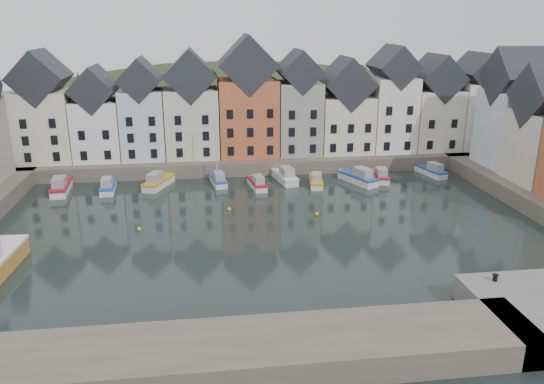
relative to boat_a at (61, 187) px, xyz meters
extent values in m
plane|color=black|center=(25.54, -17.78, -0.75)|extent=(260.00, 260.00, 0.00)
cube|color=brown|center=(25.54, 12.22, 0.25)|extent=(90.00, 16.00, 2.00)
cube|color=brown|center=(15.54, -39.78, 0.25)|extent=(50.00, 6.00, 2.00)
ellipsoid|color=#212F17|center=(25.54, 38.22, -18.75)|extent=(153.60, 70.40, 64.00)
sphere|color=black|center=(11.60, 33.15, 7.95)|extent=(5.77, 5.77, 5.77)
sphere|color=black|center=(50.40, 42.96, 7.37)|extent=(5.27, 5.27, 5.27)
sphere|color=black|center=(57.35, 36.42, 7.13)|extent=(5.07, 5.07, 5.07)
sphere|color=black|center=(39.81, 37.41, 7.07)|extent=(5.01, 5.01, 5.01)
sphere|color=black|center=(-12.13, 38.82, 5.82)|extent=(3.94, 3.94, 3.94)
sphere|color=black|center=(53.86, 42.47, 7.30)|extent=(5.21, 5.21, 5.21)
sphere|color=black|center=(27.52, 40.86, 7.57)|extent=(5.45, 5.45, 5.45)
sphere|color=black|center=(63.34, 30.53, 6.46)|extent=(4.49, 4.49, 4.49)
cube|color=#ECE1C6|center=(-3.63, 10.22, 6.29)|extent=(7.67, 8.00, 10.07)
cube|color=black|center=(-3.63, 10.22, 13.22)|extent=(7.67, 8.16, 7.67)
cube|color=white|center=(3.63, 10.22, 5.55)|extent=(6.56, 8.00, 8.61)
cube|color=black|center=(3.63, 10.22, 11.48)|extent=(6.56, 8.16, 6.56)
cube|color=silver|center=(10.17, 10.22, 6.26)|extent=(6.20, 8.00, 10.02)
cube|color=black|center=(10.17, 10.22, 12.80)|extent=(6.20, 8.16, 6.20)
cube|color=beige|center=(17.27, 10.22, 6.29)|extent=(7.70, 8.00, 10.08)
cube|color=black|center=(17.27, 10.22, 13.23)|extent=(7.70, 8.16, 7.70)
cube|color=#C05C37|center=(25.61, 10.22, 6.89)|extent=(8.69, 8.00, 11.28)
cube|color=black|center=(25.61, 10.22, 14.68)|extent=(8.69, 8.16, 8.69)
cube|color=gray|center=(33.31, 10.22, 6.64)|extent=(6.43, 8.00, 10.78)
cube|color=black|center=(33.31, 10.22, 13.62)|extent=(6.43, 8.16, 6.43)
cube|color=beige|center=(40.61, 10.22, 5.53)|extent=(7.88, 8.00, 8.56)
cube|color=black|center=(40.61, 10.22, 11.76)|extent=(7.88, 8.16, 7.88)
cube|color=white|center=(47.95, 10.22, 6.89)|extent=(6.50, 8.00, 11.27)
cube|color=black|center=(47.95, 10.22, 14.13)|extent=(6.50, 8.16, 6.50)
cube|color=#ECE1C6|center=(54.97, 10.22, 5.91)|extent=(7.23, 8.00, 9.32)
cube|color=black|center=(54.97, 10.22, 12.36)|extent=(7.23, 8.16, 7.23)
cube|color=white|center=(61.82, 10.22, 6.41)|extent=(6.18, 8.00, 10.32)
cube|color=black|center=(61.82, 10.22, 13.10)|extent=(6.18, 8.16, 6.18)
cube|color=silver|center=(61.54, -1.52, 6.44)|extent=(7.47, 8.00, 10.38)
cube|color=black|center=(61.54, -1.52, 13.61)|extent=(7.62, 8.00, 8.00)
sphere|color=gold|center=(21.54, -9.78, -0.60)|extent=(0.50, 0.50, 0.50)
sphere|color=gold|center=(31.54, -12.78, -0.60)|extent=(0.50, 0.50, 0.50)
sphere|color=gold|center=(11.54, -14.78, -0.60)|extent=(0.50, 0.50, 0.50)
cube|color=silver|center=(-0.02, 0.21, -0.38)|extent=(2.45, 6.57, 1.18)
cube|color=maroon|center=(-0.02, 0.21, 0.27)|extent=(2.57, 6.71, 0.27)
cube|color=gray|center=(0.06, -0.76, 0.91)|extent=(1.71, 2.69, 1.29)
cube|color=silver|center=(6.01, 0.01, -0.42)|extent=(2.02, 5.70, 1.03)
cube|color=#22499C|center=(6.01, 0.01, 0.14)|extent=(2.12, 5.82, 0.23)
cube|color=gray|center=(6.06, -0.83, 0.70)|extent=(1.44, 2.32, 1.12)
cube|color=silver|center=(12.55, 0.94, -0.39)|extent=(4.12, 6.47, 1.14)
cube|color=gold|center=(12.55, 0.94, 0.24)|extent=(4.27, 6.62, 0.26)
cube|color=gray|center=(12.19, 0.08, 0.86)|extent=(2.30, 2.86, 1.25)
cube|color=silver|center=(20.61, 1.19, -0.44)|extent=(2.36, 5.52, 0.98)
cube|color=#22499C|center=(20.61, 1.19, 0.10)|extent=(2.46, 5.64, 0.22)
cube|color=gray|center=(20.72, 0.40, 0.63)|extent=(1.54, 2.29, 1.07)
cylinder|color=silver|center=(20.53, 1.72, 4.59)|extent=(0.12, 0.12, 9.80)
cube|color=silver|center=(25.77, -1.15, -0.44)|extent=(2.27, 5.43, 0.97)
cube|color=maroon|center=(25.77, -1.15, 0.08)|extent=(2.37, 5.55, 0.22)
cube|color=gray|center=(25.88, -1.93, 0.61)|extent=(1.50, 2.25, 1.05)
cube|color=silver|center=(29.93, 1.29, -0.38)|extent=(2.97, 6.56, 1.16)
cube|color=silver|center=(29.93, 1.29, 0.25)|extent=(3.09, 6.70, 0.26)
cube|color=gray|center=(30.09, 0.36, 0.88)|extent=(1.89, 2.75, 1.26)
cube|color=silver|center=(33.92, -1.11, -0.44)|extent=(2.44, 5.54, 0.98)
cube|color=gold|center=(33.92, -1.11, 0.10)|extent=(2.54, 5.66, 0.22)
cube|color=gray|center=(33.79, -1.90, 0.63)|extent=(1.57, 2.31, 1.07)
cube|color=silver|center=(39.90, -0.76, -0.37)|extent=(4.42, 6.74, 1.19)
cube|color=#22499C|center=(39.90, -0.76, 0.28)|extent=(4.58, 6.90, 0.27)
cube|color=gray|center=(40.30, -1.65, 0.93)|extent=(2.44, 3.00, 1.30)
cube|color=silver|center=(43.43, 0.10, -0.43)|extent=(2.37, 5.64, 1.00)
cube|color=maroon|center=(43.43, 0.10, 0.11)|extent=(2.47, 5.76, 0.23)
cube|color=gray|center=(43.32, -0.71, 0.66)|extent=(1.56, 2.34, 1.09)
cube|color=silver|center=(51.61, 1.60, -0.42)|extent=(2.99, 5.83, 1.02)
cube|color=#22499C|center=(51.61, 1.60, 0.13)|extent=(3.11, 5.96, 0.23)
cube|color=gray|center=(51.82, 0.79, 0.69)|extent=(1.81, 2.48, 1.12)
cylinder|color=black|center=(41.20, -34.28, 1.50)|extent=(0.36, 0.36, 0.50)
cylinder|color=black|center=(41.20, -34.28, 1.77)|extent=(0.48, 0.48, 0.08)
camera|label=1|loc=(18.82, -69.25, 20.87)|focal=35.00mm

